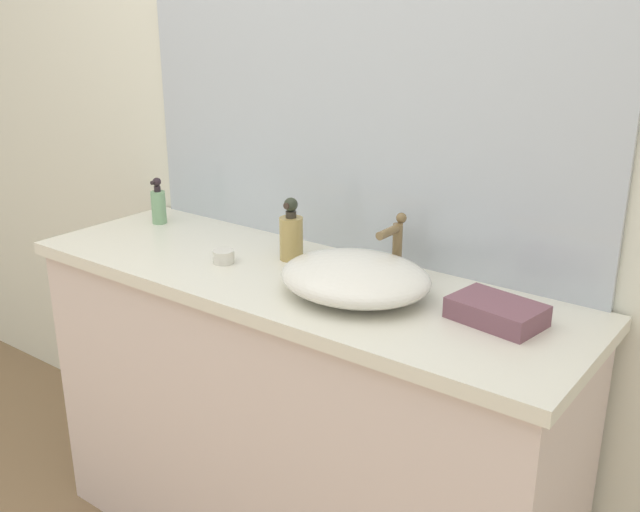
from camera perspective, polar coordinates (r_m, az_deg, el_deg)
The scene contains 9 objects.
bathroom_wall_rear at distance 2.08m, azimuth 1.87°, elevation 11.29°, with size 6.00×0.06×2.60m, color silver.
vanity_counter at distance 2.12m, azimuth -1.99°, elevation -13.01°, with size 1.58×0.51×0.91m.
wall_mirror_panel at distance 2.00m, azimuth 2.45°, elevation 15.89°, with size 1.49×0.01×1.12m, color #B2BCC6.
sink_basin at distance 1.77m, azimuth 2.78°, elevation -1.66°, with size 0.38×0.33×0.09m, color silver.
faucet at distance 1.90m, azimuth 5.94°, elevation 1.29°, with size 0.03×0.12×0.16m.
soap_dispenser at distance 2.40m, azimuth -12.57°, elevation 3.97°, with size 0.05×0.05×0.15m.
lotion_bottle at distance 2.01m, azimuth -2.28°, elevation 1.71°, with size 0.07×0.07×0.18m.
candle_jar at distance 2.01m, azimuth -7.57°, elevation -0.05°, with size 0.06×0.06×0.04m, color silver.
folded_hand_towel at distance 1.68m, azimuth 13.70°, elevation -4.27°, with size 0.20×0.13×0.05m, color #744A56.
Camera 1 is at (1.18, -0.95, 1.59)m, focal length 40.75 mm.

